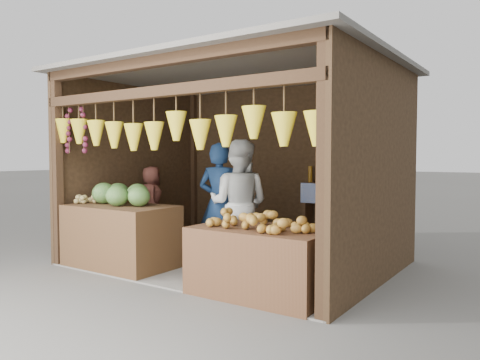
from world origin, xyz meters
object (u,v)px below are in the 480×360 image
counter_right (261,262)px  man_standing (220,203)px  woman_standing (239,204)px  vendor_seated (152,200)px  counter_left (121,236)px

counter_right → man_standing: size_ratio=0.89×
woman_standing → vendor_seated: size_ratio=1.61×
woman_standing → man_standing: bearing=-25.6°
counter_right → counter_left: bearing=179.5°
counter_left → man_standing: size_ratio=0.87×
counter_left → counter_right: bearing=-0.5°
man_standing → vendor_seated: (-1.45, 0.16, -0.04)m
man_standing → woman_standing: size_ratio=0.98×
counter_left → counter_right: (2.19, -0.02, -0.05)m
man_standing → counter_left: bearing=30.3°
man_standing → woman_standing: woman_standing is taller
woman_standing → vendor_seated: (-1.81, 0.22, -0.06)m
woman_standing → vendor_seated: woman_standing is taller
counter_left → woman_standing: bearing=33.7°
man_standing → vendor_seated: size_ratio=1.57×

